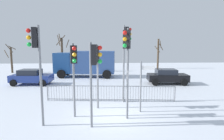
% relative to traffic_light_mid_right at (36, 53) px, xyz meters
% --- Properties ---
extents(ground_plane, '(60.00, 60.00, 0.00)m').
position_rel_traffic_light_mid_right_xyz_m(ground_plane, '(3.51, 1.00, -3.41)').
color(ground_plane, silver).
extents(traffic_light_mid_right, '(0.56, 0.35, 4.65)m').
position_rel_traffic_light_mid_right_xyz_m(traffic_light_mid_right, '(0.00, 0.00, 0.00)').
color(traffic_light_mid_right, slate).
rests_on(traffic_light_mid_right, ground).
extents(traffic_light_foreground_right, '(0.37, 0.55, 3.86)m').
position_rel_traffic_light_mid_right_xyz_m(traffic_light_foreground_right, '(1.52, 0.90, -0.58)').
color(traffic_light_foreground_right, slate).
rests_on(traffic_light_foreground_right, ground).
extents(traffic_light_rear_left, '(0.41, 0.52, 3.80)m').
position_rel_traffic_light_mid_right_xyz_m(traffic_light_rear_left, '(2.60, 2.20, -0.62)').
color(traffic_light_rear_left, slate).
rests_on(traffic_light_rear_left, ground).
extents(traffic_light_rear_right, '(0.56, 0.36, 5.04)m').
position_rel_traffic_light_mid_right_xyz_m(traffic_light_rear_right, '(4.49, 3.52, 0.27)').
color(traffic_light_rear_right, slate).
rests_on(traffic_light_rear_right, ground).
extents(traffic_light_foreground_left, '(0.57, 0.33, 3.90)m').
position_rel_traffic_light_mid_right_xyz_m(traffic_light_foreground_left, '(2.59, -0.28, -0.54)').
color(traffic_light_foreground_left, slate).
rests_on(traffic_light_foreground_left, ground).
extents(traffic_light_mid_left, '(0.41, 0.52, 4.60)m').
position_rel_traffic_light_mid_right_xyz_m(traffic_light_mid_left, '(4.15, 0.54, -0.04)').
color(traffic_light_mid_left, slate).
rests_on(traffic_light_mid_left, ground).
extents(direction_sign_post, '(0.78, 0.22, 2.89)m').
position_rel_traffic_light_mid_right_xyz_m(direction_sign_post, '(5.16, 1.55, -1.78)').
color(direction_sign_post, slate).
rests_on(direction_sign_post, ground).
extents(pedestrian_guard_railing, '(8.65, 0.79, 1.07)m').
position_rel_traffic_light_mid_right_xyz_m(pedestrian_guard_railing, '(3.50, 3.65, -2.85)').
color(pedestrian_guard_railing, slate).
rests_on(pedestrian_guard_railing, ground).
extents(car_black_mid, '(3.92, 2.17, 1.47)m').
position_rel_traffic_light_mid_right_xyz_m(car_black_mid, '(9.29, 9.02, -2.64)').
color(car_black_mid, black).
rests_on(car_black_mid, ground).
extents(car_blue_far, '(3.89, 2.11, 1.47)m').
position_rel_traffic_light_mid_right_xyz_m(car_blue_far, '(-3.90, 9.47, -2.64)').
color(car_blue_far, navy).
rests_on(car_blue_far, ground).
extents(delivery_truck, '(7.25, 3.32, 3.10)m').
position_rel_traffic_light_mid_right_xyz_m(delivery_truck, '(0.98, 13.66, -1.67)').
color(delivery_truck, '#33518C').
rests_on(delivery_truck, ground).
extents(bare_tree_left, '(1.48, 0.98, 4.83)m').
position_rel_traffic_light_mid_right_xyz_m(bare_tree_left, '(12.09, 21.10, -0.88)').
color(bare_tree_left, '#473828').
rests_on(bare_tree_left, ground).
extents(bare_tree_centre, '(2.08, 1.79, 5.42)m').
position_rel_traffic_light_mid_right_xyz_m(bare_tree_centre, '(-2.77, 18.29, -0.69)').
color(bare_tree_centre, '#473828').
rests_on(bare_tree_centre, ground).
extents(bare_tree_right, '(1.58, 1.02, 3.98)m').
position_rel_traffic_light_mid_right_xyz_m(bare_tree_right, '(-9.53, 17.48, -1.48)').
color(bare_tree_right, '#473828').
rests_on(bare_tree_right, ground).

